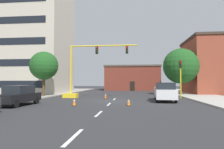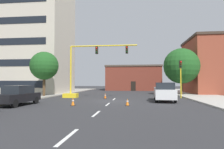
# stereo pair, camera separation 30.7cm
# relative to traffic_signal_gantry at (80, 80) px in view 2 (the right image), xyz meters

# --- Properties ---
(ground_plane) EXTENTS (160.00, 160.00, 0.00)m
(ground_plane) POSITION_rel_traffic_signal_gantry_xyz_m (4.67, -4.30, -2.28)
(ground_plane) COLOR #2D2D30
(sidewalk_left) EXTENTS (6.00, 56.00, 0.14)m
(sidewalk_left) POSITION_rel_traffic_signal_gantry_xyz_m (-7.09, 3.70, -2.21)
(sidewalk_left) COLOR #9E998E
(sidewalk_left) RESTS_ON ground_plane
(sidewalk_right) EXTENTS (6.00, 56.00, 0.14)m
(sidewalk_right) POSITION_rel_traffic_signal_gantry_xyz_m (16.42, 3.70, -2.21)
(sidewalk_right) COLOR #B2ADA3
(sidewalk_right) RESTS_ON ground_plane
(lane_stripe_seg_0) EXTENTS (0.16, 2.40, 0.01)m
(lane_stripe_seg_0) POSITION_rel_traffic_signal_gantry_xyz_m (4.67, -18.30, -2.27)
(lane_stripe_seg_0) COLOR silver
(lane_stripe_seg_0) RESTS_ON ground_plane
(lane_stripe_seg_1) EXTENTS (0.16, 2.40, 0.01)m
(lane_stripe_seg_1) POSITION_rel_traffic_signal_gantry_xyz_m (4.67, -12.80, -2.27)
(lane_stripe_seg_1) COLOR silver
(lane_stripe_seg_1) RESTS_ON ground_plane
(lane_stripe_seg_2) EXTENTS (0.16, 2.40, 0.01)m
(lane_stripe_seg_2) POSITION_rel_traffic_signal_gantry_xyz_m (4.67, -7.30, -2.27)
(lane_stripe_seg_2) COLOR silver
(lane_stripe_seg_2) RESTS_ON ground_plane
(lane_stripe_seg_3) EXTENTS (0.16, 2.40, 0.01)m
(lane_stripe_seg_3) POSITION_rel_traffic_signal_gantry_xyz_m (4.67, -1.80, -2.27)
(lane_stripe_seg_3) COLOR silver
(lane_stripe_seg_3) RESTS_ON ground_plane
(building_tall_left) EXTENTS (15.69, 11.13, 20.70)m
(building_tall_left) POSITION_rel_traffic_signal_gantry_xyz_m (-12.92, 9.50, 8.09)
(building_tall_left) COLOR beige
(building_tall_left) RESTS_ON ground_plane
(building_brick_center) EXTENTS (13.56, 10.05, 6.09)m
(building_brick_center) POSITION_rel_traffic_signal_gantry_xyz_m (6.74, 26.34, 0.78)
(building_brick_center) COLOR brown
(building_brick_center) RESTS_ON ground_plane
(building_row_right) EXTENTS (12.19, 10.67, 9.63)m
(building_row_right) POSITION_rel_traffic_signal_gantry_xyz_m (22.48, 11.00, 2.55)
(building_row_right) COLOR brown
(building_row_right) RESTS_ON ground_plane
(traffic_signal_gantry) EXTENTS (9.58, 1.20, 6.83)m
(traffic_signal_gantry) POSITION_rel_traffic_signal_gantry_xyz_m (0.00, 0.00, 0.00)
(traffic_signal_gantry) COLOR yellow
(traffic_signal_gantry) RESTS_ON ground_plane
(traffic_light_pole_right) EXTENTS (0.32, 0.47, 4.80)m
(traffic_light_pole_right) POSITION_rel_traffic_signal_gantry_xyz_m (12.95, 0.81, 1.25)
(traffic_light_pole_right) COLOR yellow
(traffic_light_pole_right) RESTS_ON ground_plane
(tree_right_mid) EXTENTS (5.49, 5.49, 7.28)m
(tree_right_mid) POSITION_rel_traffic_signal_gantry_xyz_m (14.32, 6.53, 2.25)
(tree_right_mid) COLOR #4C3823
(tree_right_mid) RESTS_ON ground_plane
(tree_left_near) EXTENTS (3.87, 3.87, 6.23)m
(tree_left_near) POSITION_rel_traffic_signal_gantry_xyz_m (-5.28, 0.77, 2.00)
(tree_left_near) COLOR #4C3823
(tree_left_near) RESTS_ON ground_plane
(pickup_truck_white) EXTENTS (2.34, 5.52, 1.99)m
(pickup_truck_white) POSITION_rel_traffic_signal_gantry_xyz_m (10.25, -3.62, -1.30)
(pickup_truck_white) COLOR white
(pickup_truck_white) RESTS_ON ground_plane
(sedan_black_mid_left) EXTENTS (2.11, 4.60, 1.74)m
(sedan_black_mid_left) POSITION_rel_traffic_signal_gantry_xyz_m (-3.04, -9.05, -1.39)
(sedan_black_mid_left) COLOR black
(sedan_black_mid_left) RESTS_ON ground_plane
(traffic_cone_roadside_a) EXTENTS (0.36, 0.36, 0.68)m
(traffic_cone_roadside_a) POSITION_rel_traffic_signal_gantry_xyz_m (1.84, -8.76, -1.94)
(traffic_cone_roadside_a) COLOR black
(traffic_cone_roadside_a) RESTS_ON ground_plane
(traffic_cone_roadside_b) EXTENTS (0.36, 0.36, 0.65)m
(traffic_cone_roadside_b) POSITION_rel_traffic_signal_gantry_xyz_m (3.49, -1.05, -1.96)
(traffic_cone_roadside_b) COLOR black
(traffic_cone_roadside_b) RESTS_ON ground_plane
(traffic_cone_roadside_c) EXTENTS (0.36, 0.36, 0.60)m
(traffic_cone_roadside_c) POSITION_rel_traffic_signal_gantry_xyz_m (6.50, -8.21, -1.98)
(traffic_cone_roadside_c) COLOR black
(traffic_cone_roadside_c) RESTS_ON ground_plane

